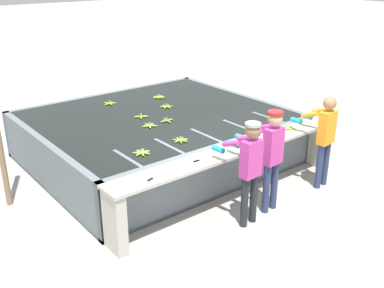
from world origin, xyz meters
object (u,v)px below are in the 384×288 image
at_px(worker_2, 324,134).
at_px(knife_1, 200,160).
at_px(banana_bunch_floating_5, 150,125).
at_px(banana_bunch_floating_6, 110,103).
at_px(banana_bunch_ledge_0, 287,128).
at_px(banana_bunch_floating_4, 141,117).
at_px(banana_bunch_floating_2, 181,140).
at_px(banana_bunch_floating_0, 166,107).
at_px(worker_1, 271,151).
at_px(banana_bunch_floating_3, 159,97).
at_px(worker_0, 249,164).
at_px(banana_bunch_floating_1, 142,153).
at_px(banana_bunch_floating_7, 167,120).
at_px(knife_0, 154,178).

relative_size(worker_2, knife_1, 4.62).
xyz_separation_m(banana_bunch_floating_5, knife_1, (-0.24, -1.71, -0.01)).
height_order(banana_bunch_floating_6, banana_bunch_ledge_0, banana_bunch_ledge_0).
bearing_deg(banana_bunch_floating_4, banana_bunch_floating_2, -95.94).
bearing_deg(banana_bunch_ledge_0, banana_bunch_floating_0, 111.34).
distance_m(worker_1, banana_bunch_floating_5, 2.34).
bearing_deg(worker_1, banana_bunch_floating_3, 83.11).
bearing_deg(banana_bunch_floating_0, worker_0, -103.16).
bearing_deg(banana_bunch_floating_2, worker_2, -32.41).
height_order(worker_1, banana_bunch_ledge_0, worker_1).
height_order(banana_bunch_floating_0, banana_bunch_floating_2, same).
height_order(banana_bunch_floating_4, banana_bunch_floating_5, same).
height_order(worker_2, knife_1, worker_2).
relative_size(banana_bunch_floating_1, banana_bunch_floating_7, 0.99).
bearing_deg(worker_1, knife_0, 166.38).
bearing_deg(knife_0, knife_1, 3.94).
distance_m(banana_bunch_floating_5, banana_bunch_ledge_0, 2.43).
relative_size(banana_bunch_ledge_0, knife_1, 0.80).
height_order(banana_bunch_floating_1, banana_bunch_floating_6, same).
distance_m(banana_bunch_floating_0, knife_1, 2.70).
height_order(banana_bunch_floating_2, banana_bunch_floating_3, same).
distance_m(banana_bunch_floating_3, knife_1, 3.42).
bearing_deg(banana_bunch_floating_4, worker_1, -78.04).
height_order(knife_0, knife_1, same).
height_order(banana_bunch_ledge_0, knife_1, banana_bunch_ledge_0).
xyz_separation_m(worker_1, banana_bunch_floating_1, (-1.51, 1.26, -0.04)).
relative_size(worker_2, banana_bunch_floating_0, 5.75).
height_order(worker_1, knife_1, worker_1).
bearing_deg(banana_bunch_floating_4, banana_bunch_floating_0, 16.43).
height_order(banana_bunch_floating_2, banana_bunch_floating_5, same).
xyz_separation_m(banana_bunch_floating_2, knife_1, (-0.24, -0.80, -0.01)).
bearing_deg(banana_bunch_ledge_0, banana_bunch_floating_2, 158.59).
xyz_separation_m(worker_1, knife_0, (-1.84, 0.45, -0.05)).
bearing_deg(knife_1, banana_bunch_floating_6, 84.13).
xyz_separation_m(knife_0, knife_1, (0.87, 0.06, 0.00)).
xyz_separation_m(banana_bunch_floating_0, knife_1, (-1.13, -2.45, -0.01)).
xyz_separation_m(worker_2, banana_bunch_floating_1, (-2.83, 1.26, -0.02)).
height_order(banana_bunch_floating_3, knife_0, banana_bunch_floating_3).
bearing_deg(banana_bunch_floating_6, banana_bunch_ledge_0, -62.41).
bearing_deg(worker_0, worker_1, 8.52).
bearing_deg(banana_bunch_floating_1, banana_bunch_floating_5, 50.89).
height_order(banana_bunch_floating_4, knife_0, banana_bunch_floating_4).
bearing_deg(worker_2, banana_bunch_floating_6, 116.81).
bearing_deg(banana_bunch_floating_2, banana_bunch_floating_3, 63.23).
height_order(banana_bunch_floating_3, banana_bunch_floating_4, same).
bearing_deg(worker_2, banana_bunch_floating_0, 111.54).
bearing_deg(banana_bunch_floating_0, banana_bunch_floating_4, -163.57).
xyz_separation_m(worker_1, banana_bunch_floating_4, (-0.58, 2.74, -0.04)).
height_order(banana_bunch_floating_0, banana_bunch_floating_3, same).
xyz_separation_m(banana_bunch_floating_0, banana_bunch_ledge_0, (0.92, -2.36, 0.00)).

